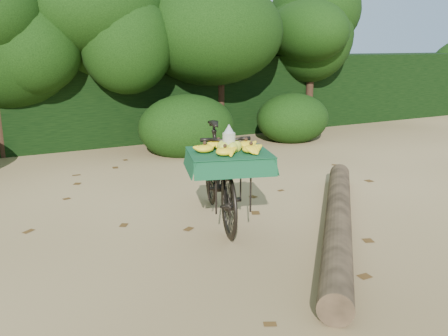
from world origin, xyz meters
name	(u,v)px	position (x,y,z in m)	size (l,w,h in m)	color
ground	(211,246)	(0.00, 0.00, 0.00)	(80.00, 80.00, 0.00)	tan
vendor_bicycle	(219,173)	(0.41, 0.64, 0.61)	(1.19, 2.05, 1.19)	black
fallen_log	(338,218)	(1.50, -0.25, 0.15)	(0.29, 0.29, 4.03)	brown
hedge_backdrop	(87,100)	(0.00, 6.30, 0.90)	(26.00, 1.80, 1.80)	black
tree_row	(57,48)	(-0.65, 5.50, 2.00)	(14.50, 2.00, 4.00)	black
bush_clumps	(138,134)	(0.50, 4.30, 0.45)	(8.80, 1.70, 0.90)	black
leaf_litter	(188,225)	(0.00, 0.65, 0.01)	(7.00, 7.30, 0.01)	#4E3214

